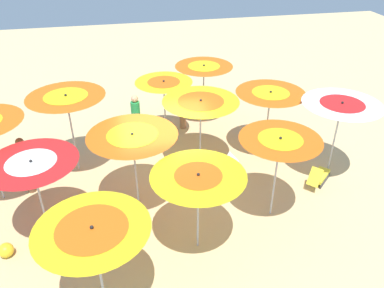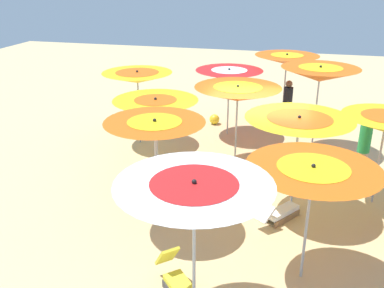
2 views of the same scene
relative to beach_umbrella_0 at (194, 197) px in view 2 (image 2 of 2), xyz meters
name	(u,v)px [view 2 (image 2 of 2)]	position (x,y,z in m)	size (l,w,h in m)	color
ground	(252,183)	(-0.31, -4.90, -2.19)	(38.38, 38.38, 0.04)	#D1B57F
beach_umbrella_0	(194,197)	(0.00, 0.00, 0.00)	(2.23, 2.23, 2.44)	#B2B2B7
beach_umbrella_1	(312,179)	(-1.60, -1.45, -0.24)	(2.18, 2.18, 2.21)	#B2B2B7
beach_umbrella_3	(155,131)	(1.40, -2.42, -0.03)	(2.00, 2.00, 2.40)	#B2B2B7
beach_umbrella_4	(299,125)	(-1.33, -3.74, -0.13)	(2.28, 2.28, 2.26)	#B2B2B7
beach_umbrella_6	(156,106)	(2.13, -4.58, -0.22)	(2.12, 2.12, 2.17)	#B2B2B7
beach_umbrella_7	(238,94)	(0.29, -5.85, -0.12)	(2.29, 2.29, 2.29)	#B2B2B7
beach_umbrella_8	(320,74)	(-1.80, -7.54, 0.14)	(2.22, 2.22, 2.57)	#B2B2B7
beach_umbrella_9	(137,77)	(3.45, -6.79, -0.09)	(2.10, 2.10, 2.30)	#B2B2B7
beach_umbrella_10	(229,75)	(0.91, -8.18, -0.18)	(2.13, 2.13, 2.21)	#B2B2B7
beach_umbrella_11	(287,60)	(-0.78, -9.58, 0.12)	(2.13, 2.13, 2.50)	#B2B2B7
lounger_1	(179,282)	(0.39, -0.50, -1.95)	(1.03, 1.08, 0.70)	#333338
lounger_2	(280,213)	(-1.11, -3.23, -1.98)	(0.94, 1.15, 0.52)	olive
beachgoer_1	(287,106)	(-0.94, -8.83, -1.24)	(0.30, 0.30, 1.77)	brown
beachgoer_2	(364,148)	(-2.96, -5.58, -1.21)	(0.30, 0.30, 1.82)	#D8A87F
beach_ball	(214,119)	(1.53, -9.06, -2.00)	(0.35, 0.35, 0.35)	yellow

